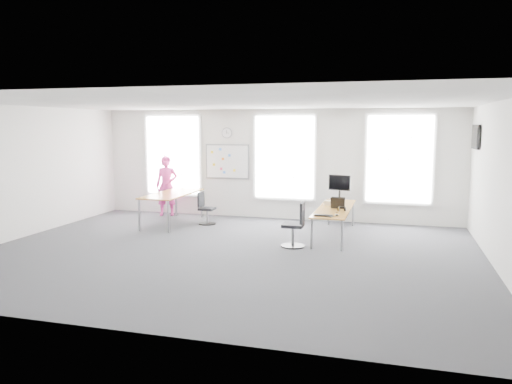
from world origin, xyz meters
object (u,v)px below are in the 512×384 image
(chair_right, at_px, (296,227))
(person, at_px, (167,186))
(desk_right, at_px, (335,210))
(keyboard, at_px, (324,216))
(headphones, at_px, (342,209))
(monitor, at_px, (340,185))
(chair_left, at_px, (205,210))
(desk_left, at_px, (172,196))

(chair_right, xyz_separation_m, person, (-4.28, 2.70, 0.43))
(desk_right, height_order, keyboard, keyboard)
(chair_right, bearing_deg, desk_right, 149.36)
(chair_right, distance_m, headphones, 1.22)
(keyboard, bearing_deg, chair_right, -155.94)
(person, bearing_deg, monitor, -19.11)
(headphones, bearing_deg, chair_left, 167.72)
(person, relative_size, headphones, 9.44)
(desk_right, distance_m, person, 5.17)
(person, relative_size, monitor, 2.65)
(headphones, distance_m, monitor, 1.64)
(desk_left, height_order, monitor, monitor)
(chair_right, bearing_deg, monitor, 163.20)
(chair_left, height_order, headphones, chair_left)
(chair_left, distance_m, keyboard, 3.75)
(chair_left, xyz_separation_m, keyboard, (3.32, -1.72, 0.32))
(desk_right, xyz_separation_m, desk_left, (-4.26, 0.37, 0.11))
(desk_left, bearing_deg, desk_right, -5.03)
(chair_left, bearing_deg, desk_left, 105.64)
(headphones, bearing_deg, keyboard, -109.23)
(chair_right, height_order, person, person)
(keyboard, distance_m, monitor, 2.34)
(chair_left, bearing_deg, chair_right, -121.37)
(desk_right, relative_size, chair_right, 2.89)
(desk_right, bearing_deg, chair_right, -118.95)
(person, bearing_deg, keyboard, -43.86)
(desk_left, relative_size, keyboard, 5.59)
(headphones, bearing_deg, monitor, 101.21)
(person, height_order, headphones, person)
(desk_left, xyz_separation_m, chair_right, (3.59, -1.59, -0.32))
(chair_left, bearing_deg, monitor, -78.29)
(chair_left, height_order, person, person)
(desk_right, distance_m, monitor, 1.25)
(desk_left, xyz_separation_m, keyboard, (4.16, -1.51, -0.06))
(chair_right, bearing_deg, desk_left, -115.61)
(desk_left, xyz_separation_m, headphones, (4.46, -0.79, -0.02))
(keyboard, bearing_deg, person, 167.75)
(desk_right, relative_size, headphones, 15.38)
(desk_left, height_order, chair_left, chair_left)
(chair_right, height_order, chair_left, chair_right)
(person, xyz_separation_m, keyboard, (4.85, -2.62, -0.17))
(desk_right, xyz_separation_m, headphones, (0.20, -0.41, 0.09))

